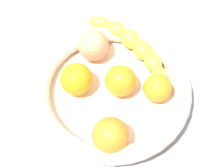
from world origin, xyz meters
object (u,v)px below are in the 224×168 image
at_px(orange_front, 120,80).
at_px(peach_blush, 94,45).
at_px(banana_draped_left, 134,45).
at_px(orange_rear, 157,88).
at_px(orange_mid_left, 76,79).
at_px(orange_mid_right, 111,136).
at_px(fruit_bowl, 112,90).

bearing_deg(orange_front, peach_blush, 98.76).
bearing_deg(banana_draped_left, orange_rear, -91.18).
relative_size(orange_mid_left, orange_mid_right, 0.97).
height_order(orange_mid_left, orange_rear, orange_mid_left).
distance_m(fruit_bowl, orange_mid_right, 0.11).
distance_m(orange_mid_left, orange_rear, 0.16).
distance_m(orange_mid_right, peach_blush, 0.20).
bearing_deg(peach_blush, banana_draped_left, -19.49).
relative_size(banana_draped_left, orange_mid_left, 3.58).
bearing_deg(banana_draped_left, orange_mid_right, -125.59).
distance_m(orange_front, orange_mid_left, 0.08).
height_order(banana_draped_left, peach_blush, peach_blush).
bearing_deg(orange_rear, orange_mid_left, 151.10).
distance_m(orange_front, peach_blush, 0.10).
bearing_deg(orange_mid_left, banana_draped_left, 15.16).
distance_m(fruit_bowl, orange_rear, 0.09).
relative_size(orange_front, orange_mid_right, 0.95).
distance_m(fruit_bowl, peach_blush, 0.10).
height_order(banana_draped_left, orange_rear, orange_rear).
height_order(fruit_bowl, orange_front, orange_front).
height_order(orange_mid_left, orange_mid_right, orange_mid_right).
bearing_deg(orange_front, banana_draped_left, 49.41).
bearing_deg(banana_draped_left, fruit_bowl, -137.29).
height_order(fruit_bowl, orange_mid_right, orange_mid_right).
height_order(banana_draped_left, orange_mid_left, orange_mid_left).
distance_m(orange_mid_left, peach_blush, 0.09).
height_order(orange_front, orange_rear, orange_front).
xyz_separation_m(banana_draped_left, orange_rear, (-0.00, -0.11, 0.00)).
relative_size(banana_draped_left, orange_rear, 4.11).
xyz_separation_m(fruit_bowl, peach_blush, (0.00, 0.10, 0.03)).
relative_size(fruit_bowl, orange_mid_left, 4.85).
bearing_deg(fruit_bowl, peach_blush, 88.63).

